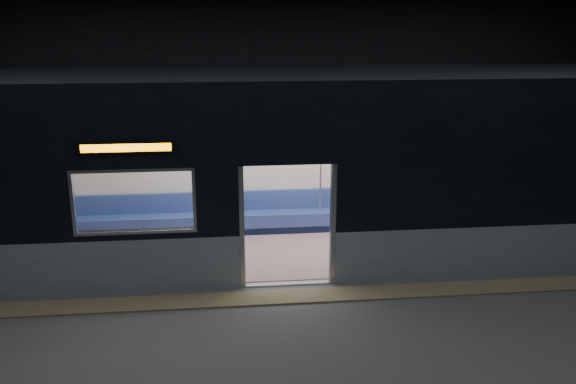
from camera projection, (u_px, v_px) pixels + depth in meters
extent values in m
cube|color=#47494C|center=(295.00, 314.00, 9.12)|extent=(24.00, 14.00, 0.01)
cube|color=black|center=(262.00, 92.00, 15.10)|extent=(24.00, 0.04, 5.00)
cube|color=#8C7F59|center=(291.00, 297.00, 9.64)|extent=(22.80, 0.50, 0.03)
cube|color=#8D9FA8|center=(567.00, 247.00, 10.51)|extent=(8.30, 0.12, 0.90)
cube|color=black|center=(288.00, 128.00, 9.41)|extent=(1.40, 0.12, 1.15)
cube|color=#B7BABC|center=(242.00, 228.00, 9.77)|extent=(0.08, 0.14, 2.05)
cube|color=#B7BABC|center=(333.00, 224.00, 9.93)|extent=(0.08, 0.14, 2.05)
cube|color=black|center=(126.00, 148.00, 9.14)|extent=(1.50, 0.04, 0.18)
cube|color=orange|center=(126.00, 148.00, 9.14)|extent=(1.34, 0.03, 0.12)
cube|color=silver|center=(273.00, 153.00, 12.45)|extent=(18.00, 0.12, 3.20)
cube|color=black|center=(279.00, 77.00, 10.61)|extent=(18.00, 3.00, 0.15)
cube|color=gray|center=(279.00, 251.00, 11.50)|extent=(17.76, 2.76, 0.04)
cube|color=silver|center=(279.00, 129.00, 10.86)|extent=(17.76, 2.76, 0.10)
cube|color=navy|center=(274.00, 221.00, 12.51)|extent=(11.00, 0.48, 0.41)
cube|color=navy|center=(273.00, 200.00, 12.58)|extent=(11.00, 0.10, 0.40)
cube|color=brown|center=(87.00, 271.00, 10.06)|extent=(4.40, 0.48, 0.41)
cube|color=brown|center=(471.00, 255.00, 10.74)|extent=(4.40, 0.48, 0.41)
cylinder|color=silver|center=(228.00, 213.00, 10.01)|extent=(0.04, 0.04, 2.26)
cylinder|color=silver|center=(227.00, 179.00, 12.17)|extent=(0.04, 0.04, 2.26)
cylinder|color=silver|center=(342.00, 210.00, 10.21)|extent=(0.04, 0.04, 2.26)
cylinder|color=silver|center=(321.00, 176.00, 12.37)|extent=(0.04, 0.04, 2.26)
cylinder|color=silver|center=(274.00, 140.00, 12.00)|extent=(11.00, 0.03, 0.03)
cube|color=black|center=(401.00, 207.00, 12.51)|extent=(0.15, 0.42, 0.14)
cube|color=black|center=(410.00, 207.00, 12.53)|extent=(0.15, 0.42, 0.14)
cylinder|color=black|center=(403.00, 222.00, 12.40)|extent=(0.10, 0.10, 0.43)
cylinder|color=black|center=(412.00, 222.00, 12.42)|extent=(0.10, 0.10, 0.43)
cube|color=#CD6A8E|center=(403.00, 204.00, 12.68)|extent=(0.36, 0.20, 0.18)
cylinder|color=#CD6A8E|center=(404.00, 189.00, 12.62)|extent=(0.34, 0.34, 0.46)
sphere|color=tan|center=(405.00, 174.00, 12.51)|extent=(0.19, 0.19, 0.19)
sphere|color=black|center=(405.00, 172.00, 12.54)|extent=(0.20, 0.20, 0.20)
cube|color=black|center=(406.00, 202.00, 12.42)|extent=(0.27, 0.23, 0.13)
cube|color=white|center=(477.00, 156.00, 12.85)|extent=(0.93, 0.03, 0.60)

